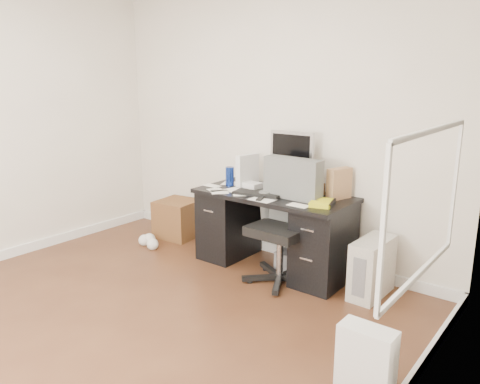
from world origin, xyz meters
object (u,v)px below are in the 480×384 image
object	(u,v)px
pc_tower	(372,268)
keyboard	(257,194)
desk	(273,229)
office_chair	(281,223)
wicker_basket	(178,219)
lcd_monitor	(292,161)

from	to	relation	value
pc_tower	keyboard	bearing A→B (deg)	-168.96
desk	pc_tower	world-z (taller)	desk
desk	office_chair	distance (m)	0.36
office_chair	pc_tower	size ratio (longest dim) A/B	2.24
keyboard	wicker_basket	size ratio (longest dim) A/B	1.05
lcd_monitor	keyboard	size ratio (longest dim) A/B	1.28
lcd_monitor	office_chair	world-z (taller)	lcd_monitor
keyboard	wicker_basket	bearing A→B (deg)	160.43
keyboard	lcd_monitor	bearing A→B (deg)	59.43
desk	wicker_basket	world-z (taller)	desk
office_chair	pc_tower	bearing A→B (deg)	19.33
desk	pc_tower	size ratio (longest dim) A/B	3.01
desk	lcd_monitor	world-z (taller)	lcd_monitor
desk	pc_tower	distance (m)	1.01
office_chair	wicker_basket	world-z (taller)	office_chair
desk	lcd_monitor	size ratio (longest dim) A/B	2.58
lcd_monitor	keyboard	world-z (taller)	lcd_monitor
lcd_monitor	pc_tower	distance (m)	1.24
keyboard	pc_tower	xyz separation A→B (m)	(1.08, 0.18, -0.51)
pc_tower	wicker_basket	bearing A→B (deg)	-179.86
lcd_monitor	keyboard	distance (m)	0.48
desk	office_chair	xyz separation A→B (m)	(0.23, -0.23, 0.16)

